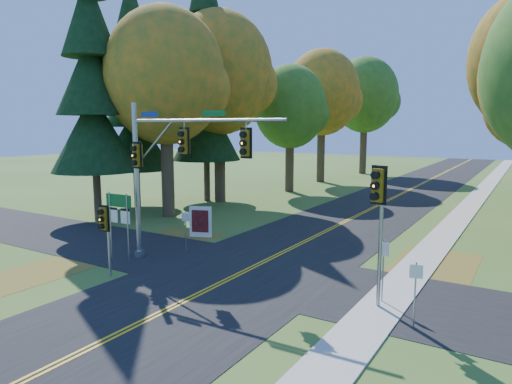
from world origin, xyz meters
The scene contains 25 objects.
ground centered at (0.00, 0.00, 0.00)m, with size 160.00×160.00×0.00m, color #355C20.
road_main centered at (0.00, 0.00, 0.01)m, with size 8.00×160.00×0.02m, color black.
road_cross centered at (0.00, 2.00, 0.01)m, with size 60.00×6.00×0.02m, color black.
centerline_left centered at (-0.10, 0.00, 0.03)m, with size 0.10×160.00×0.01m, color gold.
centerline_right centered at (0.10, 0.00, 0.03)m, with size 0.10×160.00×0.01m, color gold.
sidewalk_east centered at (6.20, 0.00, 0.03)m, with size 1.60×160.00×0.06m, color #9E998E.
leaf_patch_w_near centered at (-6.50, 4.00, 0.01)m, with size 4.00×6.00×0.00m, color brown.
leaf_patch_e centered at (6.80, 6.00, 0.01)m, with size 3.50×8.00×0.00m, color brown.
leaf_patch_w_far centered at (-7.50, -3.00, 0.01)m, with size 3.00×5.00×0.00m, color brown.
tree_w_a centered at (-11.13, 9.38, 9.49)m, with size 8.00×8.00×14.15m.
tree_w_b centered at (-11.72, 16.29, 10.37)m, with size 8.60×8.60×15.38m.
tree_w_c centered at (-9.54, 24.47, 7.94)m, with size 6.80×6.80×11.91m.
tree_w_d centered at (-10.13, 33.18, 9.78)m, with size 8.20×8.20×14.56m.
tree_w_e centered at (-8.92, 44.09, 10.07)m, with size 8.40×8.40×14.97m.
pine_a centered at (-14.50, 6.00, 9.18)m, with size 5.60×5.60×19.48m.
pine_b centered at (-16.00, 11.00, 8.16)m, with size 5.60×5.60×17.31m.
pine_c centered at (-13.00, 16.00, 9.69)m, with size 5.60×5.60×20.56m.
traffic_mast centered at (-3.57, 1.07, 4.70)m, with size 8.06×0.78×7.31m.
east_signal_pole centered at (6.03, 0.79, 3.77)m, with size 0.57×0.67×4.97m.
ped_signal_pole centered at (-4.47, -1.80, 2.28)m, with size 0.48×0.56×3.06m.
route_sign_cluster centered at (-5.83, 0.15, 2.27)m, with size 1.50×0.17×3.22m.
info_kiosk centered at (-5.53, 5.75, 0.87)m, with size 1.24×0.62×1.75m.
reg_sign_e_north centered at (6.06, 1.49, 1.57)m, with size 0.42×0.19×2.29m.
reg_sign_e_south centered at (7.50, -0.01, 1.44)m, with size 0.39×0.16×2.11m.
reg_sign_w centered at (-4.25, 2.97, 1.39)m, with size 0.37×0.17×2.04m.
Camera 1 is at (10.40, -14.10, 6.27)m, focal length 32.00 mm.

